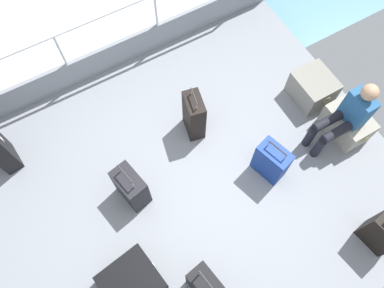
{
  "coord_description": "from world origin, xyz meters",
  "views": [
    {
      "loc": [
        1.38,
        -0.77,
        4.63
      ],
      "look_at": [
        -0.37,
        0.23,
        0.25
      ],
      "focal_mm": 35.28,
      "sensor_mm": 36.0,
      "label": 1
    }
  ],
  "objects_px": {
    "suitcase_5": "(206,287)",
    "suitcase_3": "(194,116)",
    "cargo_crate_1": "(347,123)",
    "suitcase_6": "(131,187)",
    "passenger_seated": "(347,116)",
    "cargo_crate_0": "(313,88)",
    "suitcase_0": "(382,233)",
    "suitcase_4": "(271,161)",
    "suitcase_7": "(132,283)"
  },
  "relations": [
    {
      "from": "suitcase_5",
      "to": "suitcase_3",
      "type": "bearing_deg",
      "value": 153.63
    },
    {
      "from": "cargo_crate_1",
      "to": "suitcase_5",
      "type": "relative_size",
      "value": 0.76
    },
    {
      "from": "suitcase_6",
      "to": "passenger_seated",
      "type": "bearing_deg",
      "value": 77.59
    },
    {
      "from": "cargo_crate_0",
      "to": "suitcase_0",
      "type": "bearing_deg",
      "value": -16.01
    },
    {
      "from": "suitcase_0",
      "to": "suitcase_3",
      "type": "xyz_separation_m",
      "value": [
        -2.37,
        -1.12,
        0.06
      ]
    },
    {
      "from": "cargo_crate_0",
      "to": "suitcase_0",
      "type": "relative_size",
      "value": 0.76
    },
    {
      "from": "passenger_seated",
      "to": "suitcase_6",
      "type": "bearing_deg",
      "value": -102.41
    },
    {
      "from": "cargo_crate_1",
      "to": "suitcase_4",
      "type": "xyz_separation_m",
      "value": [
        -0.03,
        -1.22,
        0.09
      ]
    },
    {
      "from": "suitcase_5",
      "to": "passenger_seated",
      "type": "bearing_deg",
      "value": 108.29
    },
    {
      "from": "cargo_crate_0",
      "to": "suitcase_3",
      "type": "relative_size",
      "value": 0.69
    },
    {
      "from": "passenger_seated",
      "to": "suitcase_6",
      "type": "relative_size",
      "value": 1.43
    },
    {
      "from": "suitcase_4",
      "to": "suitcase_6",
      "type": "relative_size",
      "value": 0.91
    },
    {
      "from": "cargo_crate_1",
      "to": "suitcase_0",
      "type": "xyz_separation_m",
      "value": [
        1.33,
        -0.63,
        0.1
      ]
    },
    {
      "from": "cargo_crate_0",
      "to": "suitcase_3",
      "type": "xyz_separation_m",
      "value": [
        -0.36,
        -1.69,
        0.16
      ]
    },
    {
      "from": "suitcase_0",
      "to": "suitcase_4",
      "type": "xyz_separation_m",
      "value": [
        -1.37,
        -0.59,
        -0.01
      ]
    },
    {
      "from": "passenger_seated",
      "to": "suitcase_5",
      "type": "height_order",
      "value": "passenger_seated"
    },
    {
      "from": "suitcase_3",
      "to": "suitcase_6",
      "type": "xyz_separation_m",
      "value": [
        0.44,
        -1.13,
        -0.07
      ]
    },
    {
      "from": "suitcase_0",
      "to": "suitcase_3",
      "type": "bearing_deg",
      "value": -154.76
    },
    {
      "from": "suitcase_4",
      "to": "suitcase_5",
      "type": "xyz_separation_m",
      "value": [
        0.85,
        -1.45,
        0.03
      ]
    },
    {
      "from": "suitcase_0",
      "to": "suitcase_5",
      "type": "height_order",
      "value": "suitcase_5"
    },
    {
      "from": "cargo_crate_1",
      "to": "suitcase_5",
      "type": "height_order",
      "value": "suitcase_5"
    },
    {
      "from": "passenger_seated",
      "to": "suitcase_6",
      "type": "distance_m",
      "value": 2.77
    },
    {
      "from": "cargo_crate_0",
      "to": "passenger_seated",
      "type": "xyz_separation_m",
      "value": [
        0.67,
        -0.13,
        0.38
      ]
    },
    {
      "from": "suitcase_3",
      "to": "suitcase_7",
      "type": "xyz_separation_m",
      "value": [
        1.4,
        -1.61,
        -0.23
      ]
    },
    {
      "from": "cargo_crate_0",
      "to": "cargo_crate_1",
      "type": "distance_m",
      "value": 0.67
    },
    {
      "from": "cargo_crate_1",
      "to": "suitcase_3",
      "type": "distance_m",
      "value": 2.04
    },
    {
      "from": "cargo_crate_0",
      "to": "passenger_seated",
      "type": "relative_size",
      "value": 0.52
    },
    {
      "from": "cargo_crate_0",
      "to": "cargo_crate_1",
      "type": "relative_size",
      "value": 0.9
    },
    {
      "from": "passenger_seated",
      "to": "suitcase_3",
      "type": "distance_m",
      "value": 1.89
    },
    {
      "from": "suitcase_5",
      "to": "suitcase_0",
      "type": "bearing_deg",
      "value": 75.92
    },
    {
      "from": "suitcase_4",
      "to": "suitcase_7",
      "type": "distance_m",
      "value": 2.19
    },
    {
      "from": "suitcase_6",
      "to": "suitcase_0",
      "type": "bearing_deg",
      "value": 49.39
    },
    {
      "from": "cargo_crate_0",
      "to": "suitcase_4",
      "type": "distance_m",
      "value": 1.33
    },
    {
      "from": "suitcase_4",
      "to": "passenger_seated",
      "type": "bearing_deg",
      "value": 88.23
    },
    {
      "from": "passenger_seated",
      "to": "cargo_crate_1",
      "type": "bearing_deg",
      "value": 90.0
    },
    {
      "from": "suitcase_3",
      "to": "suitcase_7",
      "type": "bearing_deg",
      "value": -49.16
    },
    {
      "from": "cargo_crate_1",
      "to": "suitcase_3",
      "type": "xyz_separation_m",
      "value": [
        -1.04,
        -1.75,
        0.16
      ]
    },
    {
      "from": "passenger_seated",
      "to": "suitcase_5",
      "type": "relative_size",
      "value": 1.29
    },
    {
      "from": "cargo_crate_0",
      "to": "suitcase_3",
      "type": "bearing_deg",
      "value": -102.15
    },
    {
      "from": "suitcase_0",
      "to": "suitcase_5",
      "type": "xyz_separation_m",
      "value": [
        -0.51,
        -2.04,
        0.02
      ]
    },
    {
      "from": "suitcase_6",
      "to": "suitcase_7",
      "type": "relative_size",
      "value": 1.11
    },
    {
      "from": "suitcase_5",
      "to": "suitcase_6",
      "type": "height_order",
      "value": "suitcase_5"
    },
    {
      "from": "suitcase_4",
      "to": "suitcase_6",
      "type": "distance_m",
      "value": 1.75
    },
    {
      "from": "cargo_crate_0",
      "to": "suitcase_0",
      "type": "height_order",
      "value": "suitcase_0"
    },
    {
      "from": "cargo_crate_0",
      "to": "suitcase_0",
      "type": "xyz_separation_m",
      "value": [
        2.01,
        -0.58,
        0.09
      ]
    },
    {
      "from": "cargo_crate_0",
      "to": "suitcase_4",
      "type": "xyz_separation_m",
      "value": [
        0.64,
        -1.16,
        0.08
      ]
    },
    {
      "from": "suitcase_3",
      "to": "suitcase_7",
      "type": "height_order",
      "value": "suitcase_3"
    },
    {
      "from": "cargo_crate_1",
      "to": "suitcase_3",
      "type": "height_order",
      "value": "suitcase_3"
    },
    {
      "from": "cargo_crate_0",
      "to": "suitcase_6",
      "type": "relative_size",
      "value": 0.75
    },
    {
      "from": "cargo_crate_1",
      "to": "suitcase_7",
      "type": "distance_m",
      "value": 3.38
    }
  ]
}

